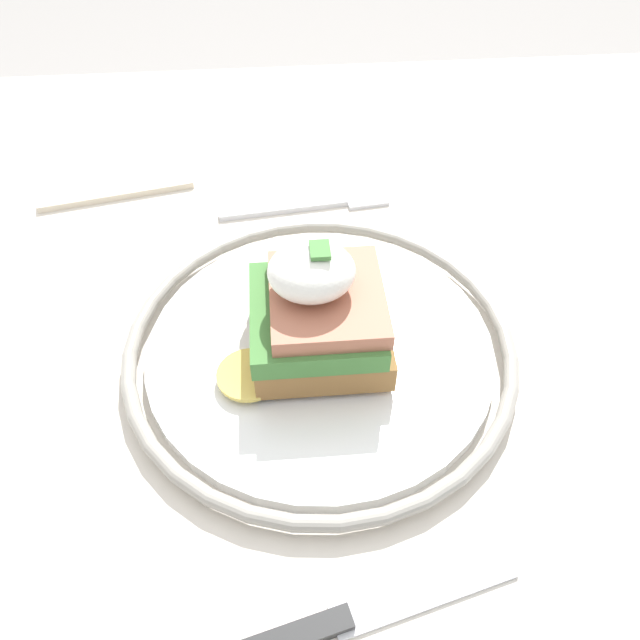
# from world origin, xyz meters

# --- Properties ---
(dining_table) EXTENTS (0.84, 0.89, 0.75)m
(dining_table) POSITION_xyz_m (0.00, 0.00, 0.63)
(dining_table) COLOR beige
(dining_table) RESTS_ON ground_plane
(plate) EXTENTS (0.27, 0.27, 0.02)m
(plate) POSITION_xyz_m (0.02, -0.01, 0.76)
(plate) COLOR white
(plate) RESTS_ON dining_table
(sandwich) EXTENTS (0.09, 0.11, 0.08)m
(sandwich) POSITION_xyz_m (0.02, -0.02, 0.80)
(sandwich) COLOR olive
(sandwich) RESTS_ON plate
(fork) EXTENTS (0.03, 0.15, 0.00)m
(fork) POSITION_xyz_m (-0.14, -0.01, 0.76)
(fork) COLOR silver
(fork) RESTS_ON dining_table
(knife) EXTENTS (0.06, 0.18, 0.01)m
(knife) POSITION_xyz_m (0.20, -0.03, 0.76)
(knife) COLOR #2D2D2D
(knife) RESTS_ON dining_table
(napkin) EXTENTS (0.13, 0.15, 0.01)m
(napkin) POSITION_xyz_m (-0.22, -0.19, 0.76)
(napkin) COLOR beige
(napkin) RESTS_ON dining_table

